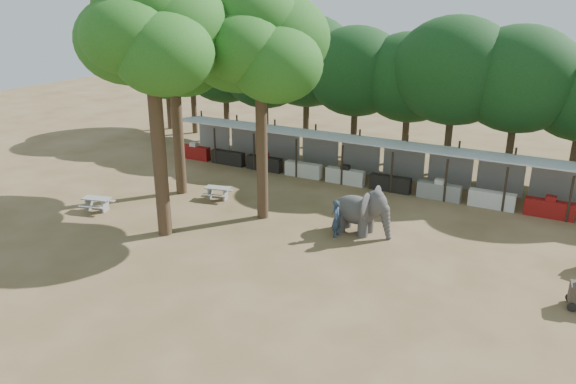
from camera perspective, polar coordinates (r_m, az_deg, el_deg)
The scene contains 10 objects.
ground at distance 22.61m, azimuth -3.86°, elevation -8.95°, with size 100.00×100.00×0.00m, color brown.
vendor_stalls at distance 33.78m, azimuth 8.68°, elevation 2.84°, with size 28.00×2.99×2.80m.
yard_tree_left at distance 31.20m, azimuth -11.66°, elevation 14.45°, with size 7.10×6.90×11.02m.
yard_tree_center at distance 25.40m, azimuth -13.84°, elevation 15.49°, with size 7.10×6.90×12.04m.
yard_tree_back at distance 26.88m, azimuth -2.89°, elevation 14.78°, with size 7.10×6.90×11.36m.
backdrop_trees at distance 37.66m, azimuth 11.79°, elevation 11.13°, with size 46.46×5.95×8.33m.
elephant at distance 26.56m, azimuth 7.52°, elevation -1.88°, with size 3.00×2.29×2.28m.
handler at distance 26.17m, azimuth 4.98°, elevation -2.70°, with size 0.64×0.43×1.79m, color #26384C.
picnic_table_near at distance 30.94m, azimuth -18.85°, elevation -0.99°, with size 1.69×1.59×0.71m.
picnic_table_far at distance 31.19m, azimuth -7.15°, elevation 0.07°, with size 1.60×1.50×0.68m.
Camera 1 is at (10.76, -16.71, 10.78)m, focal length 35.00 mm.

